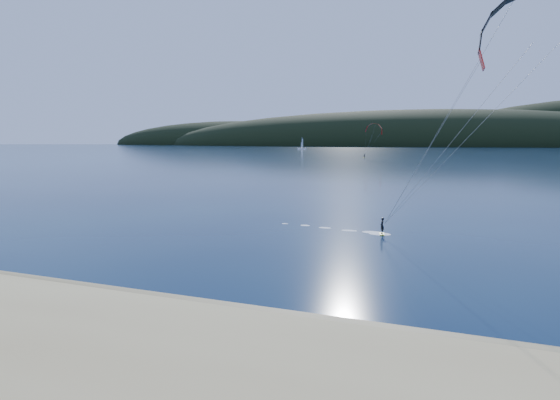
# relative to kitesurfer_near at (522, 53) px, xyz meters

# --- Properties ---
(ground) EXTENTS (1800.00, 1800.00, 0.00)m
(ground) POSITION_rel_kitesurfer_near_xyz_m (-16.79, -22.15, -14.56)
(ground) COLOR #071836
(ground) RESTS_ON ground
(wet_sand) EXTENTS (220.00, 2.50, 0.10)m
(wet_sand) POSITION_rel_kitesurfer_near_xyz_m (-16.79, -17.65, -14.51)
(wet_sand) COLOR #8A7A50
(wet_sand) RESTS_ON ground
(headland) EXTENTS (1200.00, 310.00, 140.00)m
(headland) POSITION_rel_kitesurfer_near_xyz_m (-16.16, 723.14, -14.56)
(headland) COLOR black
(headland) RESTS_ON ground
(kitesurfer_near) EXTENTS (25.12, 7.31, 19.14)m
(kitesurfer_near) POSITION_rel_kitesurfer_near_xyz_m (0.00, 0.00, 0.00)
(kitesurfer_near) COLOR #BACD18
(kitesurfer_near) RESTS_ON ground
(kitesurfer_far) EXTENTS (10.11, 7.56, 15.17)m
(kitesurfer_far) POSITION_rel_kitesurfer_near_xyz_m (-38.66, 183.60, -2.16)
(kitesurfer_far) COLOR #BACD18
(kitesurfer_far) RESTS_ON ground
(sailboat) EXTENTS (8.31, 5.33, 11.79)m
(sailboat) POSITION_rel_kitesurfer_near_xyz_m (-138.14, 384.02, -13.69)
(sailboat) COLOR white
(sailboat) RESTS_ON ground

